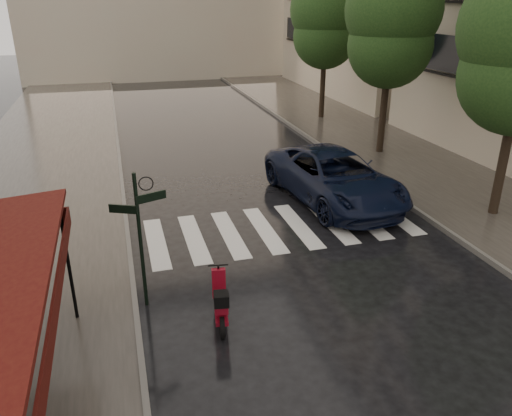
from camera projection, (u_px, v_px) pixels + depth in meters
ground at (230, 387)px, 8.76m from camera, size 120.00×120.00×0.00m
sidewalk_near at (35, 183)px, 18.23m from camera, size 6.00×60.00×0.12m
sidewalk_far at (394, 151)px, 21.95m from camera, size 5.50×60.00×0.12m
curb_near at (121, 175)px, 18.99m from camera, size 0.12×60.00×0.16m
curb_far at (336, 156)px, 21.24m from camera, size 0.12×60.00×0.16m
crosswalk at (281, 227)px, 14.82m from camera, size 7.85×3.20×0.01m
signpost at (140, 230)px, 10.40m from camera, size 1.17×0.29×3.10m
tree_mid at (393, 17)px, 19.60m from camera, size 3.80×3.80×8.34m
tree_far at (326, 15)px, 25.91m from camera, size 3.80×3.80×8.16m
scooter at (220, 302)px, 10.34m from camera, size 0.54×1.59×1.05m
parked_car at (334, 177)px, 16.50m from camera, size 3.42×6.26×1.66m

